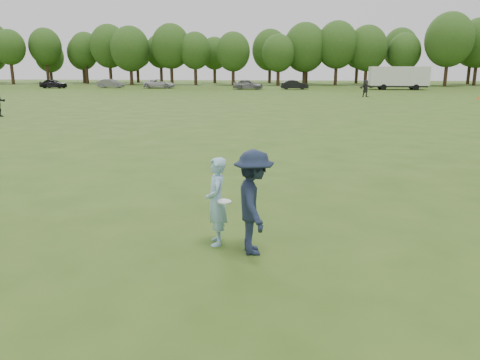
{
  "coord_description": "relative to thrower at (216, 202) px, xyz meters",
  "views": [
    {
      "loc": [
        0.34,
        -8.77,
        3.43
      ],
      "look_at": [
        -0.63,
        0.61,
        1.1
      ],
      "focal_mm": 35.0,
      "sensor_mm": 36.0,
      "label": 1
    }
  ],
  "objects": [
    {
      "name": "ground",
      "position": [
        1.01,
        0.21,
        -0.86
      ],
      "size": [
        200.0,
        200.0,
        0.0
      ],
      "primitive_type": "plane",
      "color": "#2F4C15",
      "rests_on": "ground"
    },
    {
      "name": "thrower",
      "position": [
        0.0,
        0.0,
        0.0
      ],
      "size": [
        0.52,
        0.7,
        1.73
      ],
      "primitive_type": "imported",
      "rotation": [
        0.0,
        0.0,
        -1.38
      ],
      "color": "#90C2DF",
      "rests_on": "ground"
    },
    {
      "name": "defender",
      "position": [
        0.75,
        -0.37,
        0.11
      ],
      "size": [
        0.97,
        1.38,
        1.95
      ],
      "primitive_type": "imported",
      "rotation": [
        0.0,
        0.0,
        1.78
      ],
      "color": "#1A2339",
      "rests_on": "ground"
    },
    {
      "name": "player_far_d",
      "position": [
        9.67,
        44.67,
        0.07
      ],
      "size": [
        1.79,
        1.27,
        1.86
      ],
      "primitive_type": "imported",
      "rotation": [
        0.0,
        0.0,
        0.46
      ],
      "color": "#292929",
      "rests_on": "ground"
    },
    {
      "name": "car_a",
      "position": [
        -34.01,
        59.86,
        -0.19
      ],
      "size": [
        4.03,
        1.75,
        1.35
      ],
      "primitive_type": "imported",
      "rotation": [
        0.0,
        0.0,
        1.53
      ],
      "color": "black",
      "rests_on": "ground"
    },
    {
      "name": "car_b",
      "position": [
        -25.77,
        61.64,
        -0.2
      ],
      "size": [
        4.11,
        1.71,
        1.32
      ],
      "primitive_type": "imported",
      "rotation": [
        0.0,
        0.0,
        1.49
      ],
      "color": "slate",
      "rests_on": "ground"
    },
    {
      "name": "car_c",
      "position": [
        -18.03,
        61.15,
        -0.21
      ],
      "size": [
        4.71,
        2.17,
        1.31
      ],
      "primitive_type": "imported",
      "rotation": [
        0.0,
        0.0,
        1.57
      ],
      "color": "silver",
      "rests_on": "ground"
    },
    {
      "name": "car_e",
      "position": [
        -4.53,
        58.98,
        -0.14
      ],
      "size": [
        4.28,
        1.84,
        1.44
      ],
      "primitive_type": "imported",
      "rotation": [
        0.0,
        0.0,
        1.54
      ],
      "color": "slate",
      "rests_on": "ground"
    },
    {
      "name": "car_f",
      "position": [
        2.06,
        60.11,
        -0.21
      ],
      "size": [
        4.09,
        1.85,
        1.3
      ],
      "primitive_type": "imported",
      "rotation": [
        0.0,
        0.0,
        1.69
      ],
      "color": "black",
      "rests_on": "ground"
    },
    {
      "name": "field_cone",
      "position": [
        20.5,
        41.79,
        -0.71
      ],
      "size": [
        0.28,
        0.28,
        0.3
      ],
      "primitive_type": "cone",
      "color": "#FF4C0D",
      "rests_on": "ground"
    },
    {
      "name": "disc_in_play",
      "position": [
        0.18,
        -0.18,
        0.06
      ],
      "size": [
        0.29,
        0.29,
        0.05
      ],
      "color": "white",
      "rests_on": "ground"
    },
    {
      "name": "cargo_trailer",
      "position": [
        16.62,
        60.68,
        0.91
      ],
      "size": [
        9.0,
        2.75,
        3.2
      ],
      "color": "white",
      "rests_on": "ground"
    },
    {
      "name": "treeline",
      "position": [
        3.82,
        77.11,
        5.4
      ],
      "size": [
        130.35,
        18.39,
        11.74
      ],
      "color": "#332114",
      "rests_on": "ground"
    }
  ]
}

